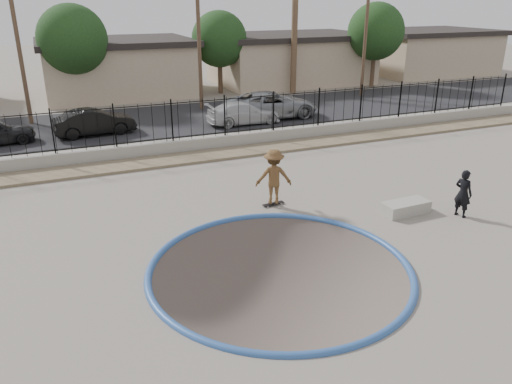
{
  "coord_description": "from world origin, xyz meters",
  "views": [
    {
      "loc": [
        -5.04,
        -11.34,
        6.71
      ],
      "look_at": [
        0.59,
        2.0,
        1.01
      ],
      "focal_mm": 35.0,
      "sensor_mm": 36.0,
      "label": 1
    }
  ],
  "objects_px": {
    "skater": "(274,179)",
    "car_c": "(244,113)",
    "videographer": "(463,193)",
    "skateboard": "(273,204)",
    "concrete_ledge": "(405,207)",
    "car_d": "(271,105)",
    "car_b": "(94,122)"
  },
  "relations": [
    {
      "from": "skater",
      "to": "car_c",
      "type": "relative_size",
      "value": 0.45
    },
    {
      "from": "videographer",
      "to": "car_c",
      "type": "height_order",
      "value": "videographer"
    },
    {
      "from": "skateboard",
      "to": "concrete_ledge",
      "type": "bearing_deg",
      "value": -37.91
    },
    {
      "from": "skater",
      "to": "concrete_ledge",
      "type": "xyz_separation_m",
      "value": [
        3.75,
        -2.3,
        -0.75
      ]
    },
    {
      "from": "skateboard",
      "to": "car_d",
      "type": "xyz_separation_m",
      "value": [
        5.39,
        12.0,
        0.75
      ]
    },
    {
      "from": "car_b",
      "to": "car_d",
      "type": "bearing_deg",
      "value": -95.78
    },
    {
      "from": "skater",
      "to": "videographer",
      "type": "relative_size",
      "value": 1.19
    },
    {
      "from": "skateboard",
      "to": "car_c",
      "type": "bearing_deg",
      "value": 66.93
    },
    {
      "from": "skater",
      "to": "videographer",
      "type": "bearing_deg",
      "value": 166.64
    },
    {
      "from": "concrete_ledge",
      "to": "skater",
      "type": "bearing_deg",
      "value": 148.54
    },
    {
      "from": "car_b",
      "to": "skater",
      "type": "bearing_deg",
      "value": -164.81
    },
    {
      "from": "videographer",
      "to": "car_d",
      "type": "bearing_deg",
      "value": -16.31
    },
    {
      "from": "car_b",
      "to": "car_d",
      "type": "height_order",
      "value": "car_d"
    },
    {
      "from": "car_c",
      "to": "car_d",
      "type": "height_order",
      "value": "car_d"
    },
    {
      "from": "car_b",
      "to": "skateboard",
      "type": "bearing_deg",
      "value": -164.81
    },
    {
      "from": "car_c",
      "to": "car_b",
      "type": "bearing_deg",
      "value": 85.02
    },
    {
      "from": "videographer",
      "to": "concrete_ledge",
      "type": "bearing_deg",
      "value": 43.62
    },
    {
      "from": "car_b",
      "to": "car_c",
      "type": "xyz_separation_m",
      "value": [
        7.96,
        -0.74,
        -0.06
      ]
    },
    {
      "from": "skater",
      "to": "skateboard",
      "type": "xyz_separation_m",
      "value": [
        0.0,
        0.0,
        -0.89
      ]
    },
    {
      "from": "car_d",
      "to": "car_b",
      "type": "bearing_deg",
      "value": 90.65
    },
    {
      "from": "concrete_ledge",
      "to": "videographer",
      "type": "bearing_deg",
      "value": -30.56
    },
    {
      "from": "videographer",
      "to": "concrete_ledge",
      "type": "xyz_separation_m",
      "value": [
        -1.51,
        0.89,
        -0.59
      ]
    },
    {
      "from": "car_c",
      "to": "car_d",
      "type": "xyz_separation_m",
      "value": [
        2.03,
        0.74,
        0.16
      ]
    },
    {
      "from": "car_b",
      "to": "concrete_ledge",
      "type": "bearing_deg",
      "value": -155.49
    },
    {
      "from": "videographer",
      "to": "concrete_ledge",
      "type": "relative_size",
      "value": 0.99
    },
    {
      "from": "skater",
      "to": "car_d",
      "type": "height_order",
      "value": "skater"
    },
    {
      "from": "concrete_ledge",
      "to": "car_d",
      "type": "xyz_separation_m",
      "value": [
        1.63,
        14.3,
        0.6
      ]
    },
    {
      "from": "skater",
      "to": "car_c",
      "type": "bearing_deg",
      "value": -88.78
    },
    {
      "from": "skateboard",
      "to": "car_c",
      "type": "relative_size",
      "value": 0.19
    },
    {
      "from": "skater",
      "to": "skateboard",
      "type": "height_order",
      "value": "skater"
    },
    {
      "from": "skateboard",
      "to": "skater",
      "type": "bearing_deg",
      "value": -110.49
    },
    {
      "from": "videographer",
      "to": "car_b",
      "type": "xyz_separation_m",
      "value": [
        -9.86,
        15.18,
        -0.09
      ]
    }
  ]
}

